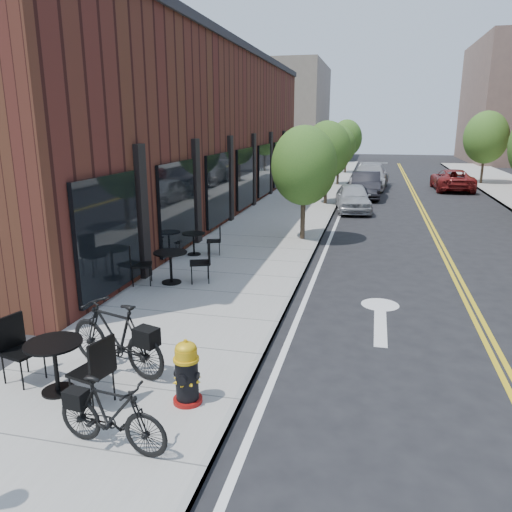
% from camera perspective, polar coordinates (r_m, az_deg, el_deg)
% --- Properties ---
extents(ground, '(120.00, 120.00, 0.00)m').
position_cam_1_polar(ground, '(8.86, 0.79, -11.85)').
color(ground, black).
rests_on(ground, ground).
extents(sidewalk_near, '(4.00, 70.00, 0.12)m').
position_cam_1_polar(sidewalk_near, '(18.52, 1.45, 2.74)').
color(sidewalk_near, '#9E9B93').
rests_on(sidewalk_near, ground).
extents(building_near, '(5.00, 28.00, 7.00)m').
position_cam_1_polar(building_near, '(23.22, -7.63, 13.66)').
color(building_near, '#4B1E18').
rests_on(building_near, ground).
extents(bg_building_left, '(8.00, 14.00, 10.00)m').
position_cam_1_polar(bg_building_left, '(56.56, 3.53, 16.02)').
color(bg_building_left, '#726656').
rests_on(bg_building_left, ground).
extents(tree_near_a, '(2.20, 2.20, 3.81)m').
position_cam_1_polar(tree_near_a, '(16.93, 5.51, 10.22)').
color(tree_near_a, '#382B1E').
rests_on(tree_near_a, sidewalk_near).
extents(tree_near_b, '(2.30, 2.30, 3.98)m').
position_cam_1_polar(tree_near_b, '(24.86, 8.12, 11.92)').
color(tree_near_b, '#382B1E').
rests_on(tree_near_b, sidewalk_near).
extents(tree_near_c, '(2.10, 2.10, 3.67)m').
position_cam_1_polar(tree_near_c, '(32.83, 9.46, 12.26)').
color(tree_near_c, '#382B1E').
rests_on(tree_near_c, sidewalk_near).
extents(tree_near_d, '(2.40, 2.40, 4.11)m').
position_cam_1_polar(tree_near_d, '(40.80, 10.31, 13.10)').
color(tree_near_d, '#382B1E').
rests_on(tree_near_d, sidewalk_near).
extents(tree_far_c, '(2.80, 2.80, 4.62)m').
position_cam_1_polar(tree_far_c, '(36.39, 24.80, 12.20)').
color(tree_far_c, '#382B1E').
rests_on(tree_far_c, sidewalk_far).
extents(fire_hydrant, '(0.45, 0.45, 0.97)m').
position_cam_1_polar(fire_hydrant, '(7.31, -7.92, -13.10)').
color(fire_hydrant, maroon).
rests_on(fire_hydrant, sidewalk_near).
extents(bicycle_left, '(2.05, 1.12, 1.19)m').
position_cam_1_polar(bicycle_left, '(8.33, -15.70, -8.86)').
color(bicycle_left, black).
rests_on(bicycle_left, sidewalk_near).
extents(bicycle_right, '(1.59, 0.64, 0.93)m').
position_cam_1_polar(bicycle_right, '(6.57, -16.20, -17.02)').
color(bicycle_right, black).
rests_on(bicycle_right, sidewalk_near).
extents(bistro_set_a, '(1.97, 1.00, 1.03)m').
position_cam_1_polar(bistro_set_a, '(8.02, -21.98, -10.94)').
color(bistro_set_a, black).
rests_on(bistro_set_a, sidewalk_near).
extents(bistro_set_b, '(1.97, 1.15, 1.04)m').
position_cam_1_polar(bistro_set_b, '(12.52, -9.72, -0.76)').
color(bistro_set_b, black).
rests_on(bistro_set_b, sidewalk_near).
extents(bistro_set_c, '(1.65, 0.89, 0.87)m').
position_cam_1_polar(bistro_set_c, '(15.15, -7.14, 1.76)').
color(bistro_set_c, black).
rests_on(bistro_set_c, sidewalk_near).
extents(parked_car_a, '(1.97, 3.91, 1.28)m').
position_cam_1_polar(parked_car_a, '(23.62, 11.03, 6.57)').
color(parked_car_a, '#A6A9AE').
rests_on(parked_car_a, ground).
extents(parked_car_b, '(1.58, 4.30, 1.41)m').
position_cam_1_polar(parked_car_b, '(28.02, 12.43, 7.93)').
color(parked_car_b, black).
rests_on(parked_car_b, ground).
extents(parked_car_c, '(2.50, 5.34, 1.51)m').
position_cam_1_polar(parked_car_c, '(32.25, 12.90, 8.88)').
color(parked_car_c, '#9FA0A3').
rests_on(parked_car_c, ground).
extents(parked_car_far, '(2.25, 4.66, 1.28)m').
position_cam_1_polar(parked_car_far, '(32.78, 21.49, 8.12)').
color(parked_car_far, maroon).
rests_on(parked_car_far, ground).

